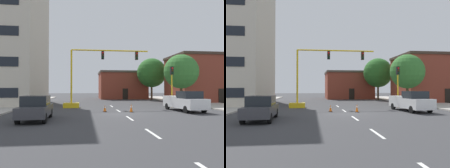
% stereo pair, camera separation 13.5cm
% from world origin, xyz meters
% --- Properties ---
extents(ground_plane, '(160.00, 160.00, 0.00)m').
position_xyz_m(ground_plane, '(0.00, 0.00, 0.00)').
color(ground_plane, '#38383A').
extents(sidewalk_left, '(6.00, 56.00, 0.14)m').
position_xyz_m(sidewalk_left, '(-13.26, 8.00, 0.07)').
color(sidewalk_left, '#B2ADA3').
rests_on(sidewalk_left, ground_plane).
extents(sidewalk_right, '(6.00, 56.00, 0.14)m').
position_xyz_m(sidewalk_right, '(13.26, 8.00, 0.07)').
color(sidewalk_right, '#B2ADA3').
rests_on(sidewalk_right, ground_plane).
extents(lane_stripe_seg_1, '(0.16, 2.40, 0.01)m').
position_xyz_m(lane_stripe_seg_1, '(0.00, -8.50, 0.00)').
color(lane_stripe_seg_1, silver).
rests_on(lane_stripe_seg_1, ground_plane).
extents(lane_stripe_seg_2, '(0.16, 2.40, 0.01)m').
position_xyz_m(lane_stripe_seg_2, '(0.00, -3.00, 0.00)').
color(lane_stripe_seg_2, silver).
rests_on(lane_stripe_seg_2, ground_plane).
extents(lane_stripe_seg_3, '(0.16, 2.40, 0.01)m').
position_xyz_m(lane_stripe_seg_3, '(0.00, 2.50, 0.00)').
color(lane_stripe_seg_3, silver).
rests_on(lane_stripe_seg_3, ground_plane).
extents(lane_stripe_seg_4, '(0.16, 2.40, 0.01)m').
position_xyz_m(lane_stripe_seg_4, '(0.00, 8.00, 0.00)').
color(lane_stripe_seg_4, silver).
rests_on(lane_stripe_seg_4, ground_plane).
extents(building_brick_center, '(9.96, 8.43, 5.83)m').
position_xyz_m(building_brick_center, '(4.72, 27.68, 2.93)').
color(building_brick_center, brown).
rests_on(building_brick_center, ground_plane).
extents(building_row_right, '(11.78, 8.46, 7.63)m').
position_xyz_m(building_row_right, '(16.66, 14.61, 3.83)').
color(building_row_right, brown).
rests_on(building_row_right, ground_plane).
extents(traffic_signal_gantry, '(10.04, 1.20, 6.83)m').
position_xyz_m(traffic_signal_gantry, '(-3.56, 6.56, 2.30)').
color(traffic_signal_gantry, yellow).
rests_on(traffic_signal_gantry, ground_plane).
extents(traffic_light_pole_right, '(0.32, 0.47, 4.80)m').
position_xyz_m(traffic_light_pole_right, '(6.83, 5.37, 3.53)').
color(traffic_light_pole_right, yellow).
rests_on(traffic_light_pole_right, ground_plane).
extents(tree_right_far, '(5.58, 5.58, 8.01)m').
position_xyz_m(tree_right_far, '(9.42, 21.29, 5.21)').
color(tree_right_far, '#4C3823').
rests_on(tree_right_far, ground_plane).
extents(tree_right_mid, '(4.59, 4.59, 6.80)m').
position_xyz_m(tree_right_mid, '(9.50, 8.65, 4.50)').
color(tree_right_mid, '#4C3823').
rests_on(tree_right_mid, ground_plane).
extents(pickup_truck_white, '(2.45, 5.55, 1.99)m').
position_xyz_m(pickup_truck_white, '(6.45, 1.33, 0.97)').
color(pickup_truck_white, white).
rests_on(pickup_truck_white, ground_plane).
extents(sedan_dark_gray_near_left, '(1.98, 4.55, 1.74)m').
position_xyz_m(sedan_dark_gray_near_left, '(-6.78, -3.18, 0.89)').
color(sedan_dark_gray_near_left, '#3D3D42').
rests_on(sedan_dark_gray_near_left, ground_plane).
extents(traffic_cone_roadside_a, '(0.36, 0.36, 0.66)m').
position_xyz_m(traffic_cone_roadside_a, '(-1.43, 1.78, 0.32)').
color(traffic_cone_roadside_a, black).
rests_on(traffic_cone_roadside_a, ground_plane).
extents(traffic_cone_roadside_b, '(0.36, 0.36, 0.77)m').
position_xyz_m(traffic_cone_roadside_b, '(1.02, 1.11, 0.38)').
color(traffic_cone_roadside_b, black).
rests_on(traffic_cone_roadside_b, ground_plane).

